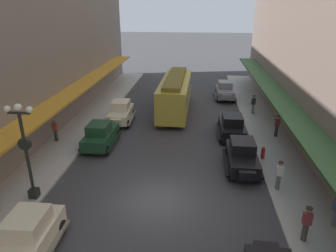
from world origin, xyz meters
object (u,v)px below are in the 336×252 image
Objects in this scene: pedestrian_0 at (253,104)px; parked_car_0 at (26,237)px; parked_car_2 at (121,112)px; parked_car_3 at (225,90)px; streetcar at (175,93)px; parked_car_5 at (242,155)px; fire_hydrant at (263,153)px; pedestrian_2 at (306,224)px; pedestrian_1 at (277,126)px; parked_car_4 at (232,126)px; lamp_post_with_clock at (26,149)px; pedestrian_4 at (55,130)px; parked_car_1 at (100,134)px; pedestrian_5 at (279,175)px.

parked_car_0 is at bearing -122.58° from pedestrian_0.
parked_car_2 is 2.58× the size of pedestrian_0.
parked_car_3 is 5.42m from pedestrian_0.
parked_car_2 is 5.52m from streetcar.
parked_car_5 is 5.20× the size of fire_hydrant.
fire_hydrant is 0.49× the size of pedestrian_2.
parked_car_3 is 2.57× the size of pedestrian_1.
lamp_post_with_clock is at bearing -139.96° from parked_car_4.
pedestrian_1 reaches higher than pedestrian_4.
pedestrian_2 is at bearing -67.61° from streetcar.
pedestrian_1 is at bearing 45.90° from parked_car_0.
parked_car_1 is (-0.18, 10.38, 0.00)m from parked_car_0.
parked_car_1 reaches higher than fire_hydrant.
streetcar is 17.92m from pedestrian_2.
parked_car_0 is at bearing -139.60° from parked_car_5.
lamp_post_with_clock reaches higher than parked_car_2.
pedestrian_4 is (-16.36, -2.42, -0.02)m from pedestrian_1.
parked_car_3 is 2.57× the size of pedestrian_0.
parked_car_1 and parked_car_4 have the same top height.
fire_hydrant is 0.49× the size of pedestrian_0.
parked_car_2 is at bearing 151.33° from fire_hydrant.
pedestrian_4 is (-3.67, 10.67, 0.05)m from parked_car_0.
parked_car_0 is at bearing -103.89° from streetcar.
parked_car_2 is at bearing 81.20° from lamp_post_with_clock.
parked_car_1 reaches higher than pedestrian_0.
parked_car_5 is at bearing 21.25° from lamp_post_with_clock.
pedestrian_0 is 17.28m from pedestrian_4.
parked_car_0 is at bearing -139.72° from fire_hydrant.
pedestrian_1 is (12.69, 13.10, 0.07)m from parked_car_0.
lamp_post_with_clock is 3.09× the size of pedestrian_0.
parked_car_2 is 2.58× the size of pedestrian_5.
pedestrian_4 is 15.62m from pedestrian_5.
fire_hydrant is at bearing -54.49° from streetcar.
parked_car_1 is 11.26m from fire_hydrant.
parked_car_5 reaches higher than pedestrian_4.
parked_car_3 is 14.10m from fire_hydrant.
pedestrian_1 is 7.50m from pedestrian_5.
parked_car_3 is 0.44× the size of streetcar.
streetcar is 1.87× the size of lamp_post_with_clock.
parked_car_4 reaches higher than pedestrian_2.
pedestrian_1 is at bearing 57.49° from parked_car_5.
parked_car_4 is at bearing 115.28° from fire_hydrant.
parked_car_0 is at bearing -89.00° from parked_car_1.
parked_car_2 reaches higher than pedestrian_5.
parked_car_3 is 5.23× the size of fire_hydrant.
parked_car_3 is at bearing 114.17° from pedestrian_0.
pedestrian_0 is at bearing 47.45° from lamp_post_with_clock.
parked_car_1 is at bearing 174.71° from fire_hydrant.
lamp_post_with_clock is 13.38m from pedestrian_2.
parked_car_0 reaches higher than pedestrian_4.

